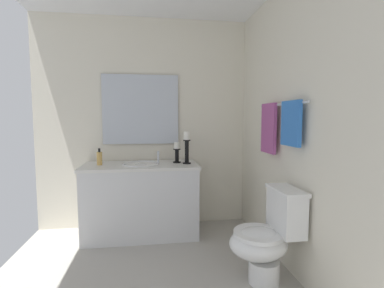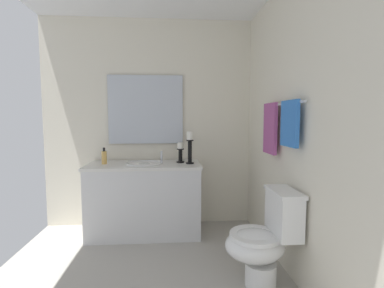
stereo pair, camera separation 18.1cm
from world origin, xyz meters
TOP-DOWN VIEW (x-y plane):
  - floor at (0.00, 0.00)m, footprint 2.51×2.47m
  - wall_back at (0.00, 1.24)m, footprint 2.51×0.04m
  - wall_left at (-1.26, 0.00)m, footprint 0.04×2.47m
  - vanity_cabinet at (-0.93, -0.04)m, footprint 0.58×1.24m
  - sink_basin at (-0.93, -0.04)m, footprint 0.40×0.40m
  - mirror at (-1.21, -0.04)m, footprint 0.02×0.87m
  - candle_holder_tall at (-0.90, 0.46)m, footprint 0.09×0.09m
  - candle_holder_short at (-0.99, 0.36)m, footprint 0.09×0.09m
  - soap_bottle at (-0.95, -0.48)m, footprint 0.06×0.06m
  - toilet at (0.14, 0.95)m, footprint 0.39×0.54m
  - towel_bar at (-0.13, 1.18)m, footprint 0.84×0.02m
  - towel_near_vanity at (-0.34, 1.16)m, footprint 0.28×0.03m
  - towel_center at (0.08, 1.16)m, footprint 0.28×0.03m

SIDE VIEW (x-z plane):
  - floor at x=0.00m, z-range -0.02..0.00m
  - toilet at x=0.14m, z-range -0.01..0.74m
  - vanity_cabinet at x=-0.93m, z-range 0.00..0.79m
  - sink_basin at x=-0.93m, z-range 0.63..0.88m
  - soap_bottle at x=-0.95m, z-range 0.78..0.96m
  - candle_holder_short at x=-0.99m, z-range 0.80..1.02m
  - candle_holder_tall at x=-0.90m, z-range 0.80..1.16m
  - towel_near_vanity at x=-0.34m, z-range 0.97..1.43m
  - wall_back at x=0.00m, z-range 0.00..2.45m
  - wall_left at x=-1.26m, z-range 0.00..2.45m
  - towel_center at x=0.08m, z-range 1.07..1.43m
  - mirror at x=-1.21m, z-range 0.99..1.79m
  - towel_bar at x=-0.13m, z-range 1.40..1.42m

